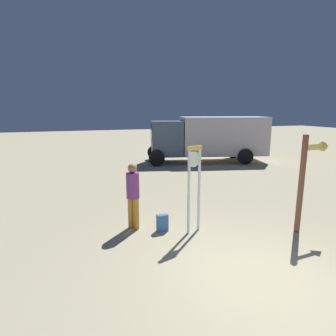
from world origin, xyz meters
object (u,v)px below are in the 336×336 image
object	(u,v)px
person_near_clock	(133,193)
backpack	(162,223)
arrow_sign	(310,168)
box_truck_near	(210,137)
standing_clock	(194,181)

from	to	relation	value
person_near_clock	backpack	world-z (taller)	person_near_clock
arrow_sign	backpack	xyz separation A→B (m)	(-3.58, 1.19, -1.45)
backpack	box_truck_near	xyz separation A→B (m)	(5.85, 8.62, 1.30)
backpack	person_near_clock	bearing A→B (deg)	148.83
box_truck_near	backpack	bearing A→B (deg)	-124.13
arrow_sign	standing_clock	bearing A→B (deg)	162.62
standing_clock	arrow_sign	distance (m)	2.98
box_truck_near	person_near_clock	bearing A→B (deg)	-128.44
standing_clock	box_truck_near	distance (m)	10.28
arrow_sign	box_truck_near	bearing A→B (deg)	77.01
person_near_clock	backpack	distance (m)	1.10
person_near_clock	backpack	size ratio (longest dim) A/B	3.93
standing_clock	box_truck_near	size ratio (longest dim) A/B	0.31
standing_clock	backpack	size ratio (longest dim) A/B	5.02
standing_clock	backpack	xyz separation A→B (m)	(-0.75, 0.30, -1.15)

